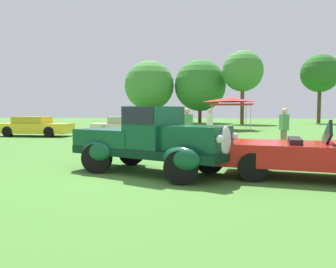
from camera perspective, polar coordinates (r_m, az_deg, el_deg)
The scene contains 13 objects.
ground_plane at distance 8.11m, azimuth -3.58°, elevation -7.23°, with size 120.00×120.00×0.00m, color #42752D.
feature_pickup_truck at distance 8.25m, azimuth -2.87°, elevation -0.97°, with size 4.37×3.10×1.70m.
neighbor_convertible at distance 8.34m, azimuth 25.10°, elevation -3.27°, with size 4.70×2.54×1.40m.
show_car_yellow at distance 21.97m, azimuth -22.42°, elevation 1.22°, with size 4.59×1.85×1.22m.
show_car_cream at distance 20.55m, azimuth -7.48°, elevation 1.31°, with size 4.43×2.38×1.22m.
spectator_near_truck at distance 12.49m, azimuth 3.33°, elevation 0.99°, with size 0.47×0.40×1.69m.
spectator_between_cars at distance 13.16m, azimuth 19.70°, elevation 0.91°, with size 0.30×0.43×1.69m.
spectator_far_side at distance 16.93m, azimuth 7.34°, elevation 1.78°, with size 0.33×0.45×1.69m.
canopy_tent_left_field at distance 27.49m, azimuth 10.83°, elevation 5.78°, with size 3.36×3.36×2.71m.
treeline_far_left at distance 42.50m, azimuth -3.30°, elevation 8.47°, with size 6.37×6.37×8.01m.
treeline_mid_left at distance 42.40m, azimuth 5.66°, elevation 8.48°, with size 6.60×6.60×8.13m.
treeline_center at distance 39.78m, azimuth 13.01°, elevation 10.67°, with size 4.78×4.78×8.63m.
treeline_mid_right at distance 45.18m, azimuth 25.18°, elevation 9.61°, with size 4.70×4.70×8.61m.
Camera 1 is at (1.43, -7.82, 1.60)m, focal length 34.68 mm.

